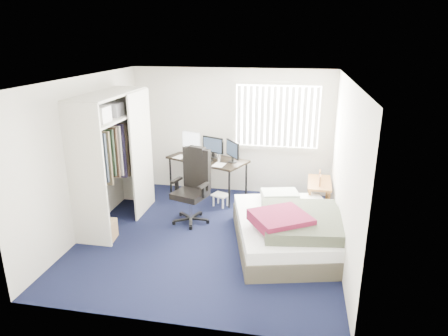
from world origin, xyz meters
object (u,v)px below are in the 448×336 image
desk (208,157)px  nightstand (319,185)px  bed (290,229)px  office_chair (193,193)px

desk → nightstand: (2.16, -0.40, -0.30)m
desk → nightstand: size_ratio=2.07×
nightstand → bed: nightstand is taller
desk → nightstand: 2.22m
desk → office_chair: office_chair is taller
desk → bed: size_ratio=0.73×
desk → office_chair: 1.24m
office_chair → nightstand: 2.31m
desk → bed: (1.68, -1.82, -0.51)m
nightstand → bed: size_ratio=0.35×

